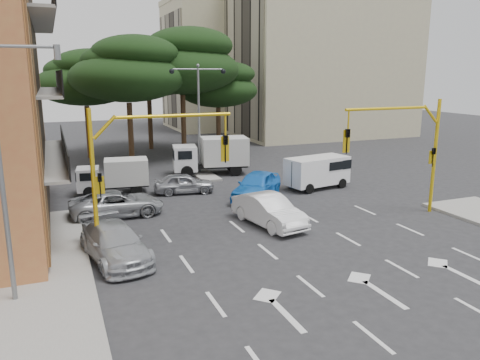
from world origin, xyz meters
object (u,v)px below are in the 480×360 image
at_px(car_silver_cross_b, 184,183).
at_px(box_truck_b, 211,156).
at_px(street_lamp_left, 7,160).
at_px(car_silver_cross_a, 117,204).
at_px(signal_mast_left, 139,160).
at_px(box_truck_a, 114,176).
at_px(car_silver_wagon, 115,243).
at_px(van_white, 317,172).
at_px(signal_mast_right, 409,142).
at_px(car_white_hatch, 269,210).
at_px(street_lamp_center, 199,100).
at_px(car_blue_compact, 257,185).

relative_size(car_silver_cross_b, box_truck_b, 0.67).
relative_size(street_lamp_left, car_silver_cross_a, 1.67).
bearing_deg(signal_mast_left, box_truck_a, 89.15).
height_order(car_silver_wagon, car_silver_cross_b, car_silver_wagon).
distance_m(car_silver_cross_a, van_white, 12.90).
bearing_deg(van_white, car_silver_cross_b, -112.99).
height_order(signal_mast_right, car_silver_wagon, signal_mast_right).
relative_size(car_white_hatch, car_silver_wagon, 0.94).
distance_m(car_silver_wagon, car_silver_cross_b, 10.71).
bearing_deg(car_silver_cross_b, box_truck_a, 77.33).
distance_m(car_white_hatch, car_silver_cross_a, 7.94).
xyz_separation_m(street_lamp_center, van_white, (5.69, -7.15, -4.39)).
height_order(signal_mast_right, car_silver_cross_b, signal_mast_right).
height_order(street_lamp_left, car_white_hatch, street_lamp_left).
xyz_separation_m(street_lamp_center, car_blue_compact, (1.01, -8.10, -4.62)).
relative_size(signal_mast_left, car_blue_compact, 1.26).
distance_m(van_white, box_truck_b, 8.30).
relative_size(car_blue_compact, car_silver_cross_b, 1.29).
bearing_deg(van_white, box_truck_b, -153.22).
height_order(street_lamp_left, car_blue_compact, street_lamp_left).
relative_size(street_lamp_center, car_silver_cross_a, 1.63).
bearing_deg(street_lamp_center, signal_mast_right, -64.09).
xyz_separation_m(street_lamp_center, car_silver_wagon, (-8.00, -14.50, -4.73)).
distance_m(signal_mast_left, box_truck_b, 15.67).
distance_m(car_blue_compact, car_silver_cross_b, 4.66).
bearing_deg(box_truck_b, car_silver_cross_a, 146.86).
distance_m(street_lamp_left, car_silver_wagon, 5.76).
height_order(car_silver_cross_b, box_truck_b, box_truck_b).
bearing_deg(street_lamp_left, box_truck_a, 70.88).
bearing_deg(street_lamp_left, signal_mast_left, 33.69).
distance_m(signal_mast_right, car_white_hatch, 7.99).
xyz_separation_m(signal_mast_right, van_white, (-1.11, 6.86, -2.85)).
height_order(street_lamp_center, car_silver_cross_a, street_lamp_center).
height_order(car_blue_compact, box_truck_a, box_truck_a).
bearing_deg(car_white_hatch, signal_mast_left, -179.75).
distance_m(signal_mast_left, car_silver_wagon, 3.43).
bearing_deg(signal_mast_right, van_white, 99.20).
relative_size(car_white_hatch, van_white, 1.10).
distance_m(signal_mast_left, car_silver_cross_a, 6.35).
distance_m(signal_mast_left, box_truck_a, 10.77).
height_order(street_lamp_center, box_truck_a, street_lamp_center).
xyz_separation_m(car_blue_compact, box_truck_a, (-7.66, 4.49, 0.25)).
height_order(signal_mast_left, box_truck_b, signal_mast_left).
height_order(car_blue_compact, car_silver_cross_a, car_blue_compact).
relative_size(car_silver_cross_a, box_truck_b, 0.87).
bearing_deg(car_silver_cross_a, signal_mast_left, -177.67).
xyz_separation_m(street_lamp_left, car_silver_cross_a, (4.17, 8.45, -4.06)).
xyz_separation_m(signal_mast_left, box_truck_a, (0.15, 10.39, -2.83)).
bearing_deg(street_lamp_center, car_blue_compact, -82.87).
relative_size(street_lamp_left, street_lamp_center, 1.03).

